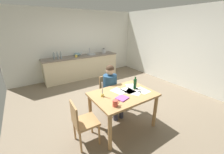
{
  "coord_description": "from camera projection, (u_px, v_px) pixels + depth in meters",
  "views": [
    {
      "loc": [
        -1.93,
        -2.89,
        2.03
      ],
      "look_at": [
        -0.22,
        -0.29,
        0.85
      ],
      "focal_mm": 22.04,
      "sensor_mm": 36.0,
      "label": 1
    }
  ],
  "objects": [
    {
      "name": "mixing_bowl",
      "position": [
        77.0,
        54.0,
        5.36
      ],
      "size": [
        0.26,
        0.26,
        0.12
      ],
      "primitive_type": "ellipsoid",
      "color": "#668C99",
      "rests_on": "kitchen_counter"
    },
    {
      "name": "ground_plane",
      "position": [
        113.0,
        101.0,
        3.97
      ],
      "size": [
        5.2,
        5.2,
        0.04
      ],
      "primitive_type": "cube",
      "color": "#7A6B56"
    },
    {
      "name": "wall_right",
      "position": [
        174.0,
        47.0,
        4.84
      ],
      "size": [
        0.12,
        5.2,
        2.6
      ],
      "primitive_type": "cube",
      "color": "silver",
      "rests_on": "ground"
    },
    {
      "name": "paper_envelope",
      "position": [
        142.0,
        90.0,
        2.84
      ],
      "size": [
        0.22,
        0.3,
        0.0
      ],
      "primitive_type": "cube",
      "rotation": [
        0.0,
        0.0,
        0.04
      ],
      "color": "white",
      "rests_on": "dining_table"
    },
    {
      "name": "teacup_on_counter",
      "position": [
        76.0,
        56.0,
        5.13
      ],
      "size": [
        0.12,
        0.08,
        0.09
      ],
      "color": "#F2CC4C",
      "rests_on": "kitchen_counter"
    },
    {
      "name": "paper_bill",
      "position": [
        119.0,
        91.0,
        2.81
      ],
      "size": [
        0.28,
        0.34,
        0.0
      ],
      "primitive_type": "cube",
      "rotation": [
        0.0,
        0.0,
        0.25
      ],
      "color": "white",
      "rests_on": "dining_table"
    },
    {
      "name": "stovetop_kettle",
      "position": [
        104.0,
        51.0,
        5.88
      ],
      "size": [
        0.18,
        0.18,
        0.22
      ],
      "color": "#B7BABF",
      "rests_on": "kitchen_counter"
    },
    {
      "name": "wine_glass_near_sink",
      "position": [
        81.0,
        52.0,
        5.51
      ],
      "size": [
        0.07,
        0.07,
        0.15
      ],
      "color": "silver",
      "rests_on": "kitchen_counter"
    },
    {
      "name": "wine_glass_back_left",
      "position": [
        76.0,
        53.0,
        5.39
      ],
      "size": [
        0.07,
        0.07,
        0.15
      ],
      "color": "silver",
      "rests_on": "kitchen_counter"
    },
    {
      "name": "chair_at_table",
      "position": [
        108.0,
        92.0,
        3.38
      ],
      "size": [
        0.42,
        0.42,
        0.87
      ],
      "color": "tan",
      "rests_on": "ground"
    },
    {
      "name": "wine_glass_by_kettle",
      "position": [
        79.0,
        53.0,
        5.45
      ],
      "size": [
        0.07,
        0.07,
        0.15
      ],
      "color": "silver",
      "rests_on": "kitchen_counter"
    },
    {
      "name": "bottle_oil",
      "position": [
        54.0,
        56.0,
        4.84
      ],
      "size": [
        0.08,
        0.08,
        0.24
      ],
      "color": "#8C999E",
      "rests_on": "kitchen_counter"
    },
    {
      "name": "paper_notice",
      "position": [
        132.0,
        87.0,
        3.01
      ],
      "size": [
        0.31,
        0.36,
        0.0
      ],
      "primitive_type": "cube",
      "rotation": [
        0.0,
        0.0,
        -0.41
      ],
      "color": "white",
      "rests_on": "dining_table"
    },
    {
      "name": "person_seated",
      "position": [
        112.0,
        87.0,
        3.2
      ],
      "size": [
        0.34,
        0.6,
        1.19
      ],
      "color": "navy",
      "rests_on": "ground"
    },
    {
      "name": "book_magazine",
      "position": [
        122.0,
        98.0,
        2.52
      ],
      "size": [
        0.24,
        0.23,
        0.02
      ],
      "primitive_type": "cube",
      "rotation": [
        0.0,
        0.0,
        0.26
      ],
      "color": "#A152B8",
      "rests_on": "dining_table"
    },
    {
      "name": "candlestick",
      "position": [
        102.0,
        93.0,
        2.57
      ],
      "size": [
        0.06,
        0.06,
        0.29
      ],
      "color": "gold",
      "rests_on": "dining_table"
    },
    {
      "name": "sink_unit",
      "position": [
        91.0,
        54.0,
        5.62
      ],
      "size": [
        0.36,
        0.36,
        0.24
      ],
      "color": "#B2B7BC",
      "rests_on": "kitchen_counter"
    },
    {
      "name": "bottle_wine_red",
      "position": [
        61.0,
        56.0,
        4.9
      ],
      "size": [
        0.07,
        0.07,
        0.26
      ],
      "color": "#8C999E",
      "rests_on": "kitchen_counter"
    },
    {
      "name": "kitchen_counter",
      "position": [
        82.0,
        67.0,
        5.56
      ],
      "size": [
        2.93,
        0.64,
        0.9
      ],
      "color": "beige",
      "rests_on": "ground"
    },
    {
      "name": "wall_back",
      "position": [
        77.0,
        44.0,
        5.54
      ],
      "size": [
        5.2,
        0.12,
        2.6
      ],
      "primitive_type": "cube",
      "color": "silver",
      "rests_on": "ground"
    },
    {
      "name": "chair_side_empty",
      "position": [
        82.0,
        122.0,
        2.36
      ],
      "size": [
        0.42,
        0.42,
        0.85
      ],
      "color": "tan",
      "rests_on": "ground"
    },
    {
      "name": "bottle_vinegar",
      "position": [
        58.0,
        56.0,
        4.87
      ],
      "size": [
        0.07,
        0.07,
        0.26
      ],
      "color": "#8C999E",
      "rests_on": "kitchen_counter"
    },
    {
      "name": "paper_receipt",
      "position": [
        128.0,
        90.0,
        2.84
      ],
      "size": [
        0.23,
        0.31,
        0.0
      ],
      "primitive_type": "cube",
      "rotation": [
        0.0,
        0.0,
        0.06
      ],
      "color": "white",
      "rests_on": "dining_table"
    },
    {
      "name": "paper_letter",
      "position": [
        133.0,
        92.0,
        2.75
      ],
      "size": [
        0.33,
        0.36,
        0.0
      ],
      "primitive_type": "cube",
      "rotation": [
        0.0,
        0.0,
        0.54
      ],
      "color": "white",
      "rests_on": "dining_table"
    },
    {
      "name": "dining_table",
      "position": [
        123.0,
        99.0,
        2.75
      ],
      "size": [
        1.22,
        0.88,
        0.76
      ],
      "color": "tan",
      "rests_on": "ground"
    },
    {
      "name": "wine_bottle_on_table",
      "position": [
        135.0,
        84.0,
        2.87
      ],
      "size": [
        0.07,
        0.07,
        0.27
      ],
      "color": "#194C23",
      "rests_on": "dining_table"
    },
    {
      "name": "coffee_mug",
      "position": [
        115.0,
        103.0,
        2.27
      ],
      "size": [
        0.13,
        0.09,
        0.11
      ],
      "color": "#D84C3F",
      "rests_on": "dining_table"
    }
  ]
}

